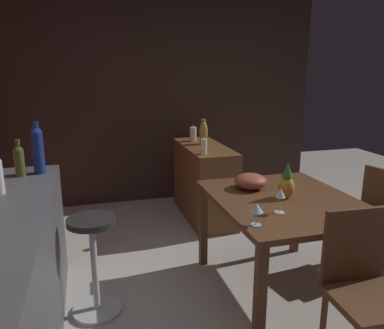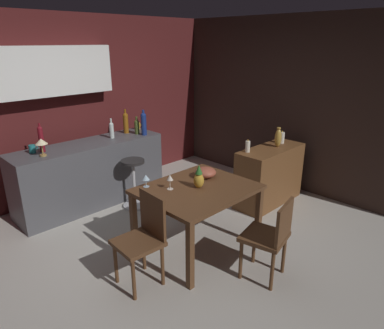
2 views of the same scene
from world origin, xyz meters
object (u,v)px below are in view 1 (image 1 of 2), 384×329
wine_bottle_olive (19,159)px  pillar_candle_short (193,134)px  wine_glass_right (257,209)px  pineapple_centerpiece (287,183)px  chair_near_window (364,286)px  pillar_candle_tall (204,146)px  vase_brass (203,132)px  dining_table (285,210)px  bar_stool (94,263)px  sideboard_cabinet (204,182)px  fruit_bowl (250,181)px  wine_bottle_cobalt (38,148)px  chair_by_doorway (371,215)px  wine_glass_left (280,194)px

wine_bottle_olive → pillar_candle_short: wine_bottle_olive is taller
wine_glass_right → pineapple_centerpiece: (0.39, -0.42, 0.01)m
chair_near_window → pillar_candle_tall: size_ratio=5.07×
wine_glass_right → vase_brass: 2.10m
dining_table → vase_brass: bearing=2.8°
dining_table → wine_bottle_olive: bearing=73.4°
bar_stool → pillar_candle_short: pillar_candle_short is taller
sideboard_cabinet → pineapple_centerpiece: bearing=-175.8°
wine_bottle_olive → pillar_candle_tall: wine_bottle_olive is taller
sideboard_cabinet → fruit_bowl: fruit_bowl is taller
sideboard_cabinet → pillar_candle_tall: 0.63m
dining_table → wine_bottle_cobalt: 1.83m
sideboard_cabinet → wine_bottle_cobalt: (-1.00, 1.57, 0.67)m
chair_by_doorway → vase_brass: vase_brass is taller
dining_table → pineapple_centerpiece: bearing=-40.3°
chair_by_doorway → bar_stool: size_ratio=1.21×
pineapple_centerpiece → wine_bottle_cobalt: 1.80m
chair_by_doorway → pillar_candle_tall: pillar_candle_tall is taller
bar_stool → wine_glass_right: 1.16m
chair_by_doorway → wine_glass_left: wine_glass_left is taller
sideboard_cabinet → bar_stool: bearing=139.9°
pillar_candle_tall → chair_near_window: bearing=-171.7°
dining_table → bar_stool: 1.38m
wine_bottle_olive → wine_bottle_cobalt: bearing=-72.4°
wine_glass_left → pillar_candle_tall: size_ratio=0.93×
wine_glass_right → vase_brass: vase_brass is taller
dining_table → vase_brass: size_ratio=4.26×
wine_bottle_olive → pillar_candle_short: 2.14m
chair_near_window → fruit_bowl: 1.12m
sideboard_cabinet → fruit_bowl: (-1.30, 0.04, 0.39)m
dining_table → sideboard_cabinet: 1.60m
wine_glass_left → pillar_candle_short: bearing=-0.8°
sideboard_cabinet → chair_by_doorway: chair_by_doorway is taller
wine_bottle_olive → pineapple_centerpiece: bearing=-106.2°
chair_near_window → pillar_candle_tall: bearing=8.3°
fruit_bowl → pillar_candle_tall: 0.92m
fruit_bowl → chair_near_window: bearing=-169.3°
sideboard_cabinet → wine_bottle_cobalt: bearing=122.6°
sideboard_cabinet → pineapple_centerpiece: size_ratio=4.25×
vase_brass → sideboard_cabinet: bearing=167.9°
chair_near_window → fruit_bowl: chair_near_window is taller
dining_table → fruit_bowl: (0.28, 0.15, 0.15)m
dining_table → sideboard_cabinet: sideboard_cabinet is taller
chair_by_doorway → vase_brass: (1.58, 0.95, 0.48)m
pillar_candle_tall → pineapple_centerpiece: bearing=-168.4°
sideboard_cabinet → wine_glass_right: (-1.96, 0.30, 0.43)m
chair_near_window → bar_stool: size_ratio=1.29×
wine_glass_left → vase_brass: bearing=-2.7°
chair_near_window → pineapple_centerpiece: bearing=3.3°
wine_glass_left → pillar_candle_tall: bearing=2.4°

